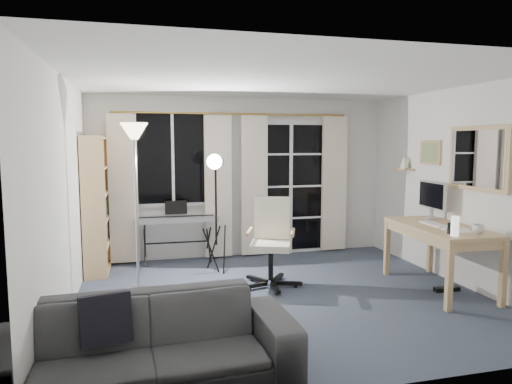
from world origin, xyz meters
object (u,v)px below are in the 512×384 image
at_px(mug, 478,228).
at_px(torchiere_lamp, 135,157).
at_px(keyboard_piano, 177,220).
at_px(monitor, 432,196).
at_px(office_chair, 272,233).
at_px(bookshelf, 94,208).
at_px(studio_light, 215,175).
at_px(desk, 440,234).
at_px(sofa, 149,329).

bearing_deg(mug, torchiere_lamp, 160.19).
relative_size(keyboard_piano, mug, 9.33).
distance_m(keyboard_piano, monitor, 3.45).
bearing_deg(office_chair, monitor, 13.64).
relative_size(bookshelf, office_chair, 1.70).
bearing_deg(studio_light, monitor, -1.62).
relative_size(studio_light, office_chair, 1.52).
xyz_separation_m(keyboard_piano, studio_light, (0.47, -0.56, 0.67)).
xyz_separation_m(bookshelf, office_chair, (2.15, -1.06, -0.23)).
relative_size(bookshelf, torchiere_lamp, 0.93).
bearing_deg(desk, studio_light, 154.37).
distance_m(bookshelf, sofa, 3.21).
distance_m(studio_light, monitor, 2.79).
xyz_separation_m(keyboard_piano, mug, (3.01, -2.39, 0.19)).
bearing_deg(monitor, office_chair, 176.17).
xyz_separation_m(office_chair, monitor, (2.05, -0.25, 0.42)).
bearing_deg(keyboard_piano, desk, -31.87).
distance_m(keyboard_piano, mug, 3.85).
bearing_deg(bookshelf, desk, -23.85).
bearing_deg(torchiere_lamp, bookshelf, 119.66).
bearing_deg(monitor, bookshelf, 165.75).
xyz_separation_m(keyboard_piano, office_chair, (1.06, -1.19, -0.01)).
height_order(office_chair, sofa, office_chair).
bearing_deg(monitor, sofa, -150.04).
distance_m(bookshelf, office_chair, 2.41).
relative_size(keyboard_piano, office_chair, 1.09).
distance_m(studio_light, office_chair, 1.10).
height_order(bookshelf, sofa, bookshelf).
bearing_deg(monitor, studio_light, 164.51).
relative_size(mug, sofa, 0.06).
xyz_separation_m(desk, monitor, (0.20, 0.45, 0.38)).
xyz_separation_m(torchiere_lamp, desk, (3.45, -0.78, -0.90)).
bearing_deg(keyboard_piano, sofa, -96.70).
xyz_separation_m(bookshelf, torchiere_lamp, (0.56, -0.98, 0.71)).
xyz_separation_m(studio_light, office_chair, (0.59, -0.64, -0.68)).
height_order(office_chair, mug, office_chair).
bearing_deg(mug, office_chair, 148.54).
distance_m(keyboard_piano, office_chair, 1.59).
bearing_deg(torchiere_lamp, keyboard_piano, 64.24).
relative_size(monitor, mug, 4.40).
relative_size(desk, mug, 11.66).
height_order(bookshelf, studio_light, bookshelf).
relative_size(bookshelf, sofa, 0.86).
bearing_deg(office_chair, keyboard_piano, 151.96).
bearing_deg(desk, monitor, 69.42).
bearing_deg(sofa, desk, 19.43).
xyz_separation_m(studio_light, sofa, (-0.92, -2.69, -0.89)).
bearing_deg(mug, bookshelf, 151.22).
distance_m(monitor, sofa, 4.04).
distance_m(bookshelf, studio_light, 1.68).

